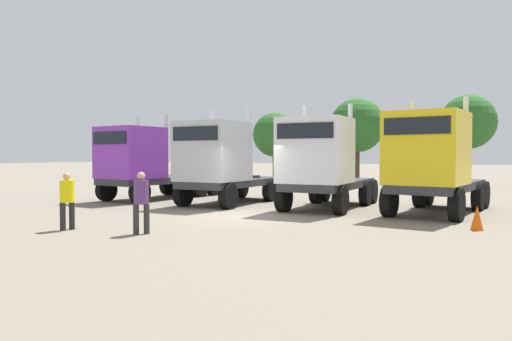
# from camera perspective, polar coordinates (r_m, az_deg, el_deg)

# --- Properties ---
(ground) EXTENTS (200.00, 200.00, 0.00)m
(ground) POSITION_cam_1_polar(r_m,az_deg,el_deg) (17.21, -2.16, -5.33)
(ground) COLOR gray
(semi_truck_purple) EXTENTS (3.56, 6.75, 4.01)m
(semi_truck_purple) POSITION_cam_1_polar(r_m,az_deg,el_deg) (23.67, -13.04, 0.90)
(semi_truck_purple) COLOR #333338
(semi_truck_purple) RESTS_ON ground
(semi_truck_silver) EXTENTS (3.00, 6.21, 4.10)m
(semi_truck_silver) POSITION_cam_1_polar(r_m,az_deg,el_deg) (20.83, -4.16, 1.00)
(semi_truck_silver) COLOR #333338
(semi_truck_silver) RESTS_ON ground
(semi_truck_white) EXTENTS (2.82, 6.12, 4.12)m
(semi_truck_white) POSITION_cam_1_polar(r_m,az_deg,el_deg) (19.02, 7.61, 0.87)
(semi_truck_white) COLOR #333338
(semi_truck_white) RESTS_ON ground
(semi_truck_yellow) EXTENTS (3.59, 6.44, 4.20)m
(semi_truck_yellow) POSITION_cam_1_polar(r_m,az_deg,el_deg) (18.28, 19.74, 0.98)
(semi_truck_yellow) COLOR #333338
(semi_truck_yellow) RESTS_ON ground
(visitor_in_hivis) EXTENTS (0.49, 0.49, 1.64)m
(visitor_in_hivis) POSITION_cam_1_polar(r_m,az_deg,el_deg) (14.97, -21.11, -2.89)
(visitor_in_hivis) COLOR #252525
(visitor_in_hivis) RESTS_ON ground
(visitor_with_camera) EXTENTS (0.56, 0.56, 1.69)m
(visitor_with_camera) POSITION_cam_1_polar(r_m,az_deg,el_deg) (13.62, -13.21, -3.15)
(visitor_with_camera) COLOR #2F2F2F
(visitor_with_camera) RESTS_ON ground
(traffic_cone_mid) EXTENTS (0.36, 0.36, 0.71)m
(traffic_cone_mid) POSITION_cam_1_polar(r_m,az_deg,el_deg) (15.32, 24.32, -5.05)
(traffic_cone_mid) COLOR #F2590C
(traffic_cone_mid) RESTS_ON ground
(oak_far_left) EXTENTS (3.61, 3.61, 5.59)m
(oak_far_left) POSITION_cam_1_polar(r_m,az_deg,el_deg) (40.07, 2.21, 4.16)
(oak_far_left) COLOR #4C3823
(oak_far_left) RESTS_ON ground
(oak_far_centre) EXTENTS (3.94, 3.94, 6.27)m
(oak_far_centre) POSITION_cam_1_polar(r_m,az_deg,el_deg) (36.54, 11.71, 5.16)
(oak_far_centre) COLOR #4C3823
(oak_far_centre) RESTS_ON ground
(oak_far_right) EXTENTS (3.52, 3.52, 6.04)m
(oak_far_right) POSITION_cam_1_polar(r_m,az_deg,el_deg) (34.68, 23.44, 5.17)
(oak_far_right) COLOR #4C3823
(oak_far_right) RESTS_ON ground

